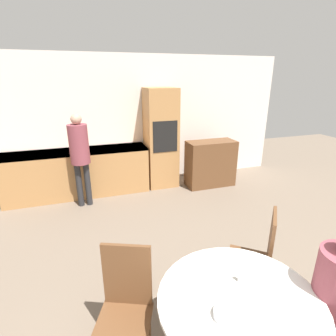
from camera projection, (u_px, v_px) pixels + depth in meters
name	position (u px, v px, depth m)	size (l,w,h in m)	color
wall_back	(132.00, 122.00, 5.34)	(6.58, 0.05, 2.60)	silver
kitchen_counter	(78.00, 172.00, 4.98)	(2.61, 0.60, 0.88)	#AD7A47
oven_unit	(161.00, 139.00, 5.30)	(0.61, 0.59, 1.98)	#AD7A47
sideboard	(210.00, 163.00, 5.42)	(0.99, 0.45, 0.94)	brown
dining_table	(237.00, 324.00, 1.84)	(1.12, 1.12, 0.77)	brown
chair_far_left	(126.00, 302.00, 1.99)	(0.53, 0.53, 1.01)	brown
chair_far_right	(259.00, 255.00, 2.52)	(0.56, 0.56, 1.01)	brown
person_standing	(80.00, 151.00, 4.37)	(0.32, 0.32, 1.62)	#262628
bowl_near	(227.00, 314.00, 1.62)	(0.17, 0.17, 0.05)	silver
salt_shaker	(240.00, 277.00, 1.90)	(0.03, 0.03, 0.09)	white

